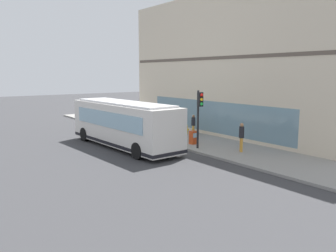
% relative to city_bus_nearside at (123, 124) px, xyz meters
% --- Properties ---
extents(ground, '(120.00, 120.00, 0.00)m').
position_rel_city_bus_nearside_xyz_m(ground, '(0.09, -0.86, -1.55)').
color(ground, '#38383A').
extents(sidewalk_curb, '(4.65, 40.00, 0.15)m').
position_rel_city_bus_nearside_xyz_m(sidewalk_curb, '(5.02, -0.86, -1.48)').
color(sidewalk_curb, gray).
rests_on(sidewalk_curb, ground).
extents(building_corner, '(6.20, 21.42, 11.04)m').
position_rel_city_bus_nearside_xyz_m(building_corner, '(10.41, -0.86, 3.95)').
color(building_corner, beige).
rests_on(building_corner, ground).
extents(city_bus_nearside, '(2.95, 10.14, 3.07)m').
position_rel_city_bus_nearside_xyz_m(city_bus_nearside, '(0.00, 0.00, 0.00)').
color(city_bus_nearside, silver).
rests_on(city_bus_nearside, ground).
extents(traffic_light_near_corner, '(0.32, 0.49, 3.72)m').
position_rel_city_bus_nearside_xyz_m(traffic_light_near_corner, '(3.34, -3.86, 1.19)').
color(traffic_light_near_corner, black).
rests_on(traffic_light_near_corner, sidewalk_curb).
extents(fire_hydrant, '(0.35, 0.35, 0.74)m').
position_rel_city_bus_nearside_xyz_m(fire_hydrant, '(6.20, 0.89, -1.04)').
color(fire_hydrant, yellow).
rests_on(fire_hydrant, sidewalk_curb).
extents(pedestrian_by_light_pole, '(0.32, 0.32, 1.59)m').
position_rel_city_bus_nearside_xyz_m(pedestrian_by_light_pole, '(5.23, 2.21, -0.50)').
color(pedestrian_by_light_pole, silver).
rests_on(pedestrian_by_light_pole, sidewalk_curb).
extents(pedestrian_near_hydrant, '(0.32, 0.32, 1.61)m').
position_rel_city_bus_nearside_xyz_m(pedestrian_near_hydrant, '(6.09, -0.07, -0.48)').
color(pedestrian_near_hydrant, gold).
rests_on(pedestrian_near_hydrant, sidewalk_curb).
extents(pedestrian_near_building_entrance, '(0.32, 0.32, 1.79)m').
position_rel_city_bus_nearside_xyz_m(pedestrian_near_building_entrance, '(4.81, -6.12, -0.37)').
color(pedestrian_near_building_entrance, gold).
rests_on(pedestrian_near_building_entrance, sidewalk_curb).
extents(pedestrian_walking_along_curb, '(0.32, 0.32, 1.59)m').
position_rel_city_bus_nearside_xyz_m(pedestrian_walking_along_curb, '(6.33, 6.50, -0.50)').
color(pedestrian_walking_along_curb, silver).
rests_on(pedestrian_walking_along_curb, sidewalk_curb).
extents(newspaper_vending_box, '(0.44, 0.42, 0.90)m').
position_rel_city_bus_nearside_xyz_m(newspaper_vending_box, '(3.96, -2.56, -0.95)').
color(newspaper_vending_box, '#BF3F19').
rests_on(newspaper_vending_box, sidewalk_curb).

